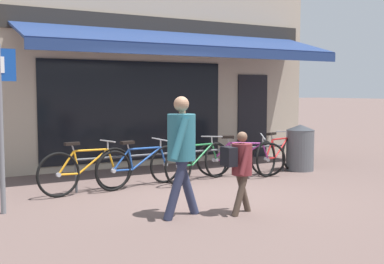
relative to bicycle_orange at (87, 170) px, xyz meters
The scene contains 12 objects.
ground_plane 1.97m from the bicycle_orange, 28.74° to the right, with size 160.00×160.00×0.00m, color brown.
shop_front 5.06m from the bicycle_orange, 54.22° to the left, with size 7.81×4.66×5.09m.
bike_rack_rail 2.09m from the bicycle_orange, ahead, with size 4.55×0.04×0.57m.
bicycle_orange is the anchor object (origin of this frame).
bicycle_blue 0.98m from the bicycle_orange, ahead, with size 1.79×0.54×0.84m.
bicycle_green 2.13m from the bicycle_orange, ahead, with size 1.72×0.74×0.84m.
bicycle_purple 3.09m from the bicycle_orange, ahead, with size 1.64×0.97×0.86m.
bicycle_red 4.02m from the bicycle_orange, ahead, with size 1.68×0.81×0.87m.
pedestrian_adult 2.27m from the bicycle_orange, 72.39° to the right, with size 0.62×0.56×1.65m.
pedestrian_child 2.77m from the bicycle_orange, 58.46° to the right, with size 0.49×0.44×1.16m.
litter_bin 4.67m from the bicycle_orange, ahead, with size 0.60×0.60×0.98m.
parking_sign 1.90m from the bicycle_orange, 152.70° to the right, with size 0.44×0.07×2.33m.
Camera 1 is at (-4.04, -6.79, 1.71)m, focal length 45.00 mm.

